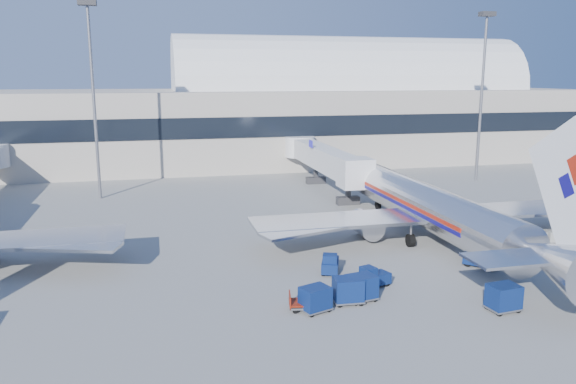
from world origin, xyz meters
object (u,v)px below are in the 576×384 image
object	(u,v)px
mast_west	(92,72)
cart_train_a	(361,287)
tug_right	(481,257)
cart_solo_near	(504,297)
airliner_main	(434,209)
barrier_mid	(563,236)
tug_lead	(373,277)
tug_left	(330,264)
cart_train_b	(348,290)
cart_train_c	(315,299)
mast_east	(483,72)
cart_open_red	(306,304)
barrier_near	(530,238)
jetbridge_near	(321,157)

from	to	relation	value
mast_west	cart_train_a	bearing A→B (deg)	-62.40
tug_right	cart_solo_near	xyz separation A→B (m)	(-3.25, -7.70, 0.14)
airliner_main	mast_west	world-z (taller)	mast_west
airliner_main	cart_train_a	xyz separation A→B (m)	(-10.89, -11.06, -2.02)
mast_west	barrier_mid	distance (m)	51.92
tug_lead	tug_left	bearing A→B (deg)	103.13
tug_lead	cart_solo_near	bearing A→B (deg)	-60.16
cart_train_a	cart_train_b	size ratio (longest dim) A/B	1.09
cart_train_c	cart_solo_near	xyz separation A→B (m)	(11.34, -2.63, 0.05)
tug_lead	cart_train_c	world-z (taller)	cart_train_c
mast_east	tug_left	size ratio (longest dim) A/B	8.57
barrier_mid	cart_open_red	world-z (taller)	barrier_mid
barrier_mid	tug_left	distance (m)	22.77
tug_lead	tug_left	world-z (taller)	tug_left
airliner_main	mast_west	size ratio (longest dim) A/B	1.65
barrier_near	barrier_mid	world-z (taller)	same
cart_train_b	cart_open_red	size ratio (longest dim) A/B	0.89
cart_train_c	cart_solo_near	size ratio (longest dim) A/B	1.05
tug_right	cart_train_a	bearing A→B (deg)	-110.74
mast_east	airliner_main	bearing A→B (deg)	-128.11
airliner_main	barrier_near	size ratio (longest dim) A/B	12.42
cart_train_a	cart_solo_near	bearing A→B (deg)	-35.79
mast_west	cart_train_a	world-z (taller)	mast_west
tug_right	cart_solo_near	world-z (taller)	cart_solo_near
mast_east	cart_solo_near	bearing A→B (deg)	-119.72
airliner_main	cart_train_b	xyz separation A→B (m)	(-11.87, -11.29, -2.03)
cart_open_red	airliner_main	bearing A→B (deg)	49.09
airliner_main	cart_solo_near	distance (m)	15.12
barrier_mid	cart_train_b	bearing A→B (deg)	-159.24
cart_solo_near	cart_train_c	bearing A→B (deg)	160.38
cart_train_b	barrier_near	bearing A→B (deg)	27.07
airliner_main	mast_west	bearing A→B (deg)	139.64
cart_train_c	cart_open_red	bearing A→B (deg)	121.16
tug_lead	tug_right	distance (m)	9.76
tug_right	cart_train_c	world-z (taller)	tug_right
airliner_main	cart_open_red	distance (m)	19.00
cart_solo_near	tug_right	bearing A→B (deg)	60.50
mast_east	tug_lead	bearing A→B (deg)	-130.34
jetbridge_near	cart_train_c	xyz separation A→B (m)	(-11.88, -38.36, -3.08)
airliner_main	cart_train_a	world-z (taller)	airliner_main
barrier_near	tug_right	bearing A→B (deg)	-149.72
cart_train_c	cart_open_red	world-z (taller)	cart_train_c
tug_lead	barrier_near	bearing A→B (deg)	2.63
tug_lead	cart_open_red	size ratio (longest dim) A/B	1.12
cart_solo_near	cart_open_red	size ratio (longest dim) A/B	0.93
airliner_main	cart_solo_near	xyz separation A→B (m)	(-2.94, -14.69, -2.02)
airliner_main	barrier_near	bearing A→B (deg)	-17.39
mast_west	tug_left	size ratio (longest dim) A/B	8.57
jetbridge_near	cart_train_b	bearing A→B (deg)	-104.14
airliner_main	barrier_mid	xyz separation A→B (m)	(11.30, -2.51, -2.48)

